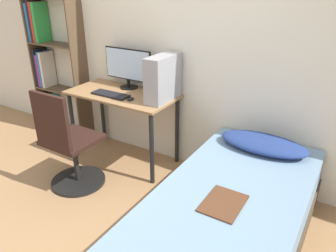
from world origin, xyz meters
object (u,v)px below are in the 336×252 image
(bookshelf, at_px, (51,67))
(monitor, at_px, (128,66))
(keyboard, at_px, (110,94))
(pc_tower, at_px, (163,78))
(bed, at_px, (228,223))
(office_chair, at_px, (69,150))

(bookshelf, bearing_deg, monitor, 0.53)
(keyboard, xyz_separation_m, pc_tower, (0.52, 0.17, 0.21))
(monitor, height_order, keyboard, monitor)
(pc_tower, bearing_deg, bed, -36.40)
(office_chair, bearing_deg, bed, -0.49)
(bed, height_order, pc_tower, pc_tower)
(bed, bearing_deg, bookshelf, 162.52)
(keyboard, bearing_deg, pc_tower, 17.97)
(bookshelf, relative_size, office_chair, 1.73)
(bed, distance_m, monitor, 1.91)
(office_chair, xyz_separation_m, bed, (1.59, -0.01, -0.13))
(office_chair, relative_size, pc_tower, 2.26)
(monitor, distance_m, pc_tower, 0.53)
(office_chair, distance_m, pc_tower, 1.11)
(bed, bearing_deg, office_chair, 179.51)
(bed, xyz_separation_m, keyboard, (-1.53, 0.57, 0.52))
(keyboard, relative_size, pc_tower, 0.93)
(bed, height_order, keyboard, keyboard)
(bookshelf, bearing_deg, bed, -17.48)
(keyboard, bearing_deg, bookshelf, 166.62)
(monitor, bearing_deg, pc_tower, -13.90)
(bookshelf, relative_size, pc_tower, 3.91)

